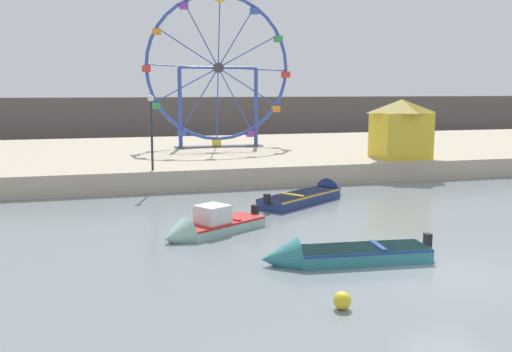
{
  "coord_description": "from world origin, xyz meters",
  "views": [
    {
      "loc": [
        -9.51,
        -13.65,
        5.25
      ],
      "look_at": [
        -2.86,
        10.77,
        1.37
      ],
      "focal_mm": 40.03,
      "sensor_mm": 36.0,
      "label": 1
    }
  ],
  "objects_px": {
    "ferris_wheel_blue_frame": "(218,71)",
    "carnival_booth_yellow_awning": "(401,128)",
    "mooring_buoy_orange": "(342,301)",
    "motorboat_teal_painted": "(332,255)",
    "motorboat_navy_blue": "(314,195)",
    "motorboat_seafoam": "(205,227)",
    "promenade_lamp_near": "(151,121)"
  },
  "relations": [
    {
      "from": "ferris_wheel_blue_frame",
      "to": "carnival_booth_yellow_awning",
      "type": "xyz_separation_m",
      "value": [
        9.27,
        -9.35,
        -3.57
      ]
    },
    {
      "from": "ferris_wheel_blue_frame",
      "to": "mooring_buoy_orange",
      "type": "relative_size",
      "value": 24.45
    },
    {
      "from": "motorboat_teal_painted",
      "to": "ferris_wheel_blue_frame",
      "type": "bearing_deg",
      "value": -88.44
    },
    {
      "from": "motorboat_navy_blue",
      "to": "motorboat_seafoam",
      "type": "distance_m",
      "value": 8.02
    },
    {
      "from": "motorboat_teal_painted",
      "to": "motorboat_navy_blue",
      "type": "relative_size",
      "value": 0.96
    },
    {
      "from": "ferris_wheel_blue_frame",
      "to": "motorboat_seafoam",
      "type": "bearing_deg",
      "value": -102.93
    },
    {
      "from": "ferris_wheel_blue_frame",
      "to": "promenade_lamp_near",
      "type": "height_order",
      "value": "ferris_wheel_blue_frame"
    },
    {
      "from": "promenade_lamp_near",
      "to": "motorboat_teal_painted",
      "type": "bearing_deg",
      "value": -73.33
    },
    {
      "from": "motorboat_navy_blue",
      "to": "carnival_booth_yellow_awning",
      "type": "xyz_separation_m",
      "value": [
        7.78,
        5.81,
        2.68
      ]
    },
    {
      "from": "motorboat_teal_painted",
      "to": "motorboat_navy_blue",
      "type": "height_order",
      "value": "motorboat_navy_blue"
    },
    {
      "from": "ferris_wheel_blue_frame",
      "to": "motorboat_teal_painted",
      "type": "bearing_deg",
      "value": -93.59
    },
    {
      "from": "motorboat_seafoam",
      "to": "promenade_lamp_near",
      "type": "xyz_separation_m",
      "value": [
        -1.02,
        9.51,
        3.32
      ]
    },
    {
      "from": "motorboat_navy_blue",
      "to": "promenade_lamp_near",
      "type": "bearing_deg",
      "value": 113.89
    },
    {
      "from": "carnival_booth_yellow_awning",
      "to": "ferris_wheel_blue_frame",
      "type": "bearing_deg",
      "value": 134.84
    },
    {
      "from": "promenade_lamp_near",
      "to": "carnival_booth_yellow_awning",
      "type": "bearing_deg",
      "value": 5.53
    },
    {
      "from": "motorboat_seafoam",
      "to": "ferris_wheel_blue_frame",
      "type": "bearing_deg",
      "value": -134.16
    },
    {
      "from": "motorboat_teal_painted",
      "to": "ferris_wheel_blue_frame",
      "type": "height_order",
      "value": "ferris_wheel_blue_frame"
    },
    {
      "from": "mooring_buoy_orange",
      "to": "motorboat_teal_painted",
      "type": "bearing_deg",
      "value": 70.97
    },
    {
      "from": "motorboat_navy_blue",
      "to": "mooring_buoy_orange",
      "type": "relative_size",
      "value": 12.84
    },
    {
      "from": "motorboat_teal_painted",
      "to": "motorboat_navy_blue",
      "type": "bearing_deg",
      "value": -102.61
    },
    {
      "from": "motorboat_navy_blue",
      "to": "promenade_lamp_near",
      "type": "distance_m",
      "value": 9.04
    },
    {
      "from": "carnival_booth_yellow_awning",
      "to": "promenade_lamp_near",
      "type": "xyz_separation_m",
      "value": [
        -14.96,
        -1.45,
        0.68
      ]
    },
    {
      "from": "ferris_wheel_blue_frame",
      "to": "promenade_lamp_near",
      "type": "relative_size",
      "value": 2.81
    },
    {
      "from": "motorboat_seafoam",
      "to": "carnival_booth_yellow_awning",
      "type": "xyz_separation_m",
      "value": [
        13.93,
        10.96,
        2.64
      ]
    },
    {
      "from": "motorboat_seafoam",
      "to": "carnival_booth_yellow_awning",
      "type": "relative_size",
      "value": 1.24
    },
    {
      "from": "motorboat_navy_blue",
      "to": "motorboat_seafoam",
      "type": "xyz_separation_m",
      "value": [
        -6.15,
        -5.15,
        0.04
      ]
    },
    {
      "from": "motorboat_teal_painted",
      "to": "carnival_booth_yellow_awning",
      "type": "xyz_separation_m",
      "value": [
        10.81,
        15.28,
        2.69
      ]
    },
    {
      "from": "promenade_lamp_near",
      "to": "ferris_wheel_blue_frame",
      "type": "bearing_deg",
      "value": 62.23
    },
    {
      "from": "motorboat_teal_painted",
      "to": "motorboat_seafoam",
      "type": "height_order",
      "value": "motorboat_seafoam"
    },
    {
      "from": "motorboat_seafoam",
      "to": "mooring_buoy_orange",
      "type": "height_order",
      "value": "motorboat_seafoam"
    },
    {
      "from": "motorboat_seafoam",
      "to": "ferris_wheel_blue_frame",
      "type": "relative_size",
      "value": 0.41
    },
    {
      "from": "motorboat_teal_painted",
      "to": "carnival_booth_yellow_awning",
      "type": "distance_m",
      "value": 18.91
    }
  ]
}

